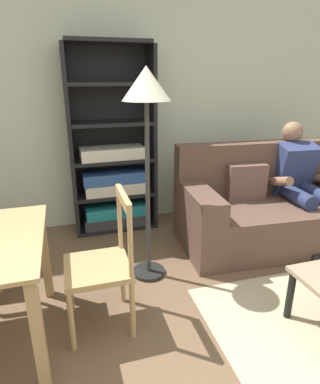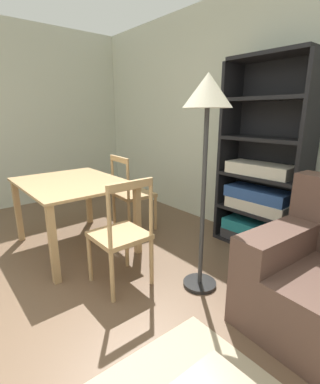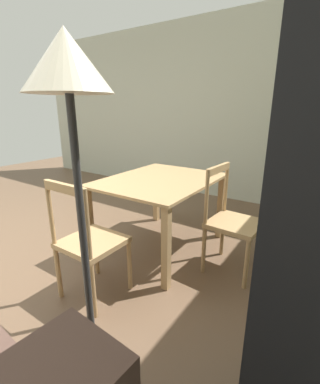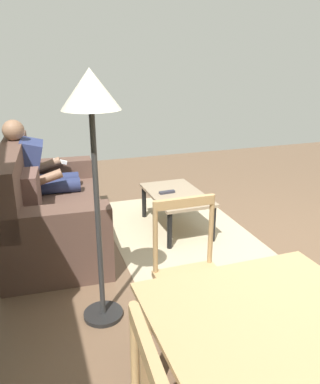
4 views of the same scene
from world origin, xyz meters
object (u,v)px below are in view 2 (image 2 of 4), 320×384
dining_table (73,191)px  bookshelf (261,180)px  dining_chair_facing_couch (121,235)px  dining_chair_near_wall (132,194)px  floor_lamp (207,112)px

dining_table → bookshelf: bearing=50.5°
dining_table → dining_chair_facing_couch: (0.94, -0.00, -0.18)m
bookshelf → dining_chair_facing_couch: bearing=-101.9°
bookshelf → dining_chair_near_wall: bearing=-148.3°
bookshelf → floor_lamp: (0.12, -1.04, 0.69)m
dining_chair_facing_couch → dining_chair_near_wall: bearing=141.4°
dining_chair_near_wall → floor_lamp: (1.38, -0.26, 0.97)m
bookshelf → dining_chair_facing_couch: size_ratio=2.08×
dining_chair_facing_couch → bookshelf: bearing=78.1°
dining_table → floor_lamp: (1.38, 0.49, 0.80)m
bookshelf → dining_chair_facing_couch: bookshelf is taller
dining_table → dining_chair_facing_couch: bearing=-0.0°
dining_chair_facing_couch → floor_lamp: floor_lamp is taller
floor_lamp → dining_chair_near_wall: bearing=169.3°
bookshelf → floor_lamp: 1.25m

